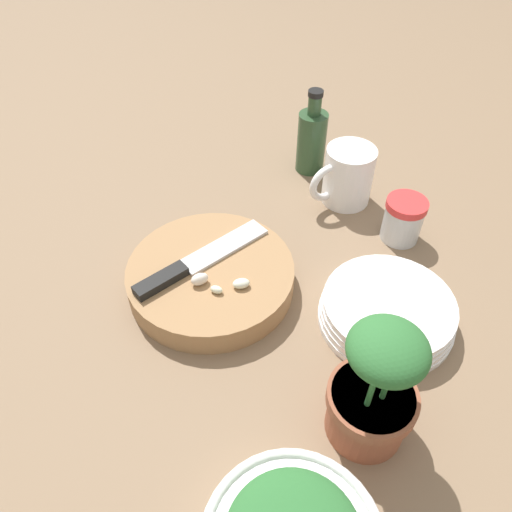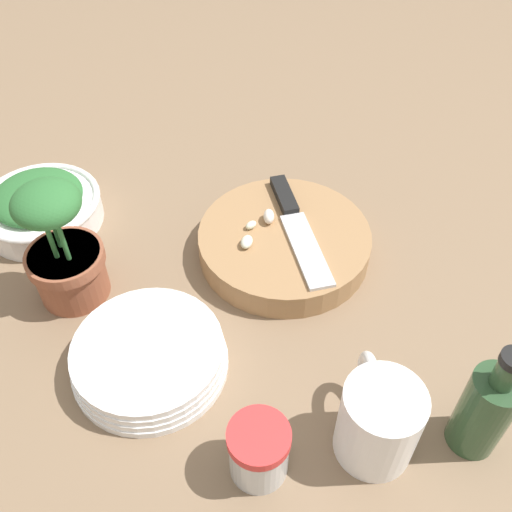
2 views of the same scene
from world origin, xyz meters
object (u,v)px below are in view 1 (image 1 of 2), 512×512
Objects in this scene: chef_knife at (195,262)px; oil_bottle at (312,140)px; potted_herb at (374,394)px; garlic_cloves at (217,282)px; plate_stack at (387,311)px; cutting_board at (211,277)px; coffee_mug at (347,176)px; spice_jar at (403,219)px.

oil_bottle is (-0.33, 0.08, 0.02)m from chef_knife.
potted_herb is at bearing 21.94° from oil_bottle.
garlic_cloves is 0.23m from plate_stack.
cutting_board is 0.03m from chef_knife.
plate_stack is 1.04× the size of potted_herb.
garlic_cloves is 0.31m from coffee_mug.
cutting_board is 2.87× the size of garlic_cloves.
plate_stack is (-0.02, 0.25, 0.00)m from cutting_board.
plate_stack is at bearing 24.58° from coffee_mug.
spice_jar is at bearing 135.61° from garlic_cloves.
oil_bottle is at bearing -148.61° from plate_stack.
chef_knife is 0.34m from oil_bottle.
garlic_cloves is 0.53× the size of oil_bottle.
potted_herb reaches higher than cutting_board.
chef_knife is 0.27m from plate_stack.
cutting_board is at bearing -141.76° from garlic_cloves.
oil_bottle is (-0.36, 0.04, 0.02)m from garlic_cloves.
coffee_mug is at bearing -121.72° from spice_jar.
coffee_mug is 0.26m from plate_stack.
coffee_mug is (-0.26, 0.16, 0.01)m from chef_knife.
spice_jar is (-0.20, 0.26, -0.01)m from chef_knife.
chef_knife is at bearing -31.36° from coffee_mug.
chef_knife is 0.05m from garlic_cloves.
potted_herb reaches higher than oil_bottle.
potted_herb reaches higher than plate_stack.
plate_stack is (-0.02, 0.27, -0.02)m from chef_knife.
plate_stack is at bearing -179.77° from potted_herb.
garlic_cloves is 0.47× the size of potted_herb.
oil_bottle reaches higher than chef_knife.
chef_knife is 2.77× the size of spice_jar.
potted_herb is (0.14, 0.25, 0.05)m from cutting_board.
potted_herb is (0.11, 0.22, 0.03)m from garlic_cloves.
chef_knife is at bearing -85.72° from cutting_board.
garlic_cloves is at bearing -116.66° from potted_herb.
cutting_board is at bearing -119.73° from potted_herb.
oil_bottle is 0.88× the size of potted_herb.
potted_herb reaches higher than garlic_cloves.
garlic_cloves is at bearing -44.39° from spice_jar.
coffee_mug reaches higher than spice_jar.
oil_bottle reaches higher than cutting_board.
spice_jar is at bearing -178.95° from potted_herb.
coffee_mug reaches higher than garlic_cloves.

